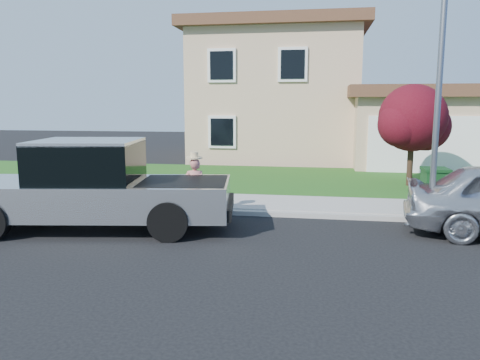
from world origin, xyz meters
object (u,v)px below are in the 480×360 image
Objects in this scene: pickup_truck at (95,188)px; ornamental_tree at (414,121)px; woman at (195,187)px; street_lamp at (440,90)px; trash_bin at (434,188)px.

pickup_truck is 1.89× the size of ornamental_tree.
woman is (1.99, 1.37, -0.16)m from pickup_truck.
ornamental_tree is 5.90m from street_lamp.
woman is 0.30× the size of street_lamp.
pickup_truck reaches higher than trash_bin.
woman is 6.27m from trash_bin.
street_lamp is (-0.60, -5.81, 0.85)m from ornamental_tree.
woman is 0.49× the size of ornamental_tree.
trash_bin is (-0.11, -3.79, -1.61)m from ornamental_tree.
ornamental_tree is at bearing 30.94° from pickup_truck.
pickup_truck is 7.93m from street_lamp.
ornamental_tree is 4.12m from trash_bin.
trash_bin is at bearing 11.51° from pickup_truck.
ornamental_tree reaches higher than pickup_truck.
pickup_truck is 8.59m from trash_bin.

